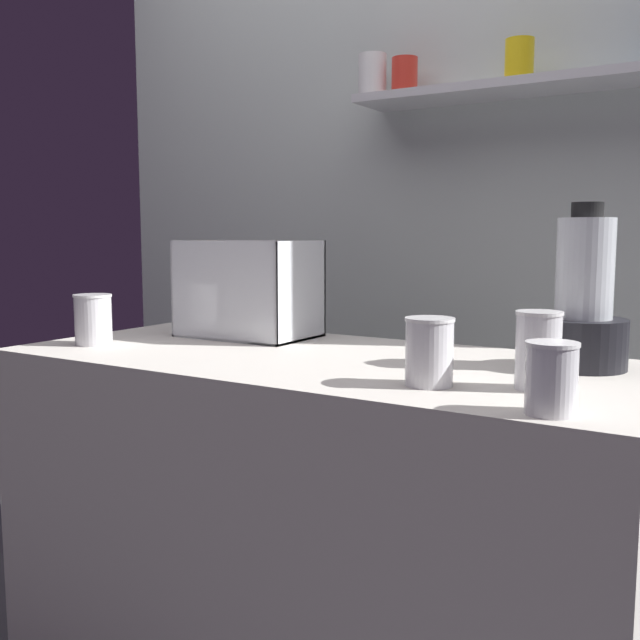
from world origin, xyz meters
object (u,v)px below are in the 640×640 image
juice_cup_beet_far_left (93,322)px  juice_cup_mango_right (551,381)px  juice_cup_orange_middle (538,353)px  juice_cup_orange_left (429,356)px  carrot_display_bin (247,306)px  blender_pitcher (583,308)px

juice_cup_beet_far_left → juice_cup_mango_right: bearing=-5.7°
juice_cup_beet_far_left → juice_cup_orange_middle: 1.05m
juice_cup_beet_far_left → juice_cup_orange_left: bearing=-1.0°
juice_cup_beet_far_left → juice_cup_orange_middle: juice_cup_orange_middle is taller
juice_cup_beet_far_left → juice_cup_orange_left: size_ratio=1.01×
juice_cup_orange_left → carrot_display_bin: bearing=153.5°
blender_pitcher → juice_cup_orange_middle: blender_pitcher is taller
juice_cup_beet_far_left → juice_cup_orange_middle: bearing=2.9°
juice_cup_orange_middle → juice_cup_mango_right: 0.18m
blender_pitcher → juice_cup_mango_right: 0.42m
juice_cup_orange_middle → juice_cup_mango_right: bearing=-68.8°
juice_cup_mango_right → blender_pitcher: bearing=96.0°
juice_cup_orange_left → juice_cup_mango_right: size_ratio=1.11×
juice_cup_orange_left → juice_cup_mango_right: bearing=-22.1°
carrot_display_bin → juice_cup_orange_left: carrot_display_bin is taller
juice_cup_orange_left → juice_cup_beet_far_left: bearing=179.0°
juice_cup_mango_right → juice_cup_beet_far_left: bearing=174.3°
juice_cup_orange_middle → juice_cup_orange_left: bearing=-158.1°
carrot_display_bin → juice_cup_mango_right: 0.98m
carrot_display_bin → blender_pitcher: (0.84, -0.01, 0.04)m
carrot_display_bin → juice_cup_orange_middle: bearing=-17.2°
juice_cup_beet_far_left → carrot_display_bin: bearing=53.0°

